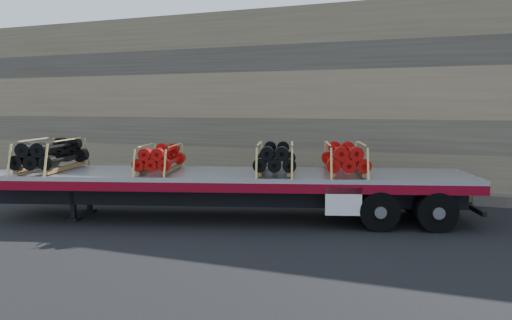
# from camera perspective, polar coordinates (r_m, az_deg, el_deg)

# --- Properties ---
(ground) EXTENTS (120.00, 120.00, 0.00)m
(ground) POSITION_cam_1_polar(r_m,az_deg,el_deg) (14.80, -1.62, -6.56)
(ground) COLOR black
(ground) RESTS_ON ground
(rock_wall) EXTENTS (44.00, 3.00, 7.00)m
(rock_wall) POSITION_cam_1_polar(r_m,az_deg,el_deg) (20.58, 5.52, 6.80)
(rock_wall) COLOR #7A6B54
(rock_wall) RESTS_ON ground
(trailer) EXTENTS (13.84, 6.62, 1.37)m
(trailer) POSITION_cam_1_polar(r_m,az_deg,el_deg) (14.53, -3.08, -4.05)
(trailer) COLOR #B8BBC1
(trailer) RESTS_ON ground
(bundle_front) EXTENTS (1.93, 2.75, 0.88)m
(bundle_front) POSITION_cam_1_polar(r_m,az_deg,el_deg) (15.92, -22.34, 0.47)
(bundle_front) COLOR black
(bundle_front) RESTS_ON trailer
(bundle_midfront) EXTENTS (1.62, 2.30, 0.74)m
(bundle_midfront) POSITION_cam_1_polar(r_m,az_deg,el_deg) (14.77, -10.88, 0.13)
(bundle_midfront) COLOR #AD0B09
(bundle_midfront) RESTS_ON trailer
(bundle_midrear) EXTENTS (1.77, 2.51, 0.81)m
(bundle_midrear) POSITION_cam_1_polar(r_m,az_deg,el_deg) (14.28, 2.26, 0.17)
(bundle_midrear) COLOR black
(bundle_midrear) RESTS_ON trailer
(bundle_rear) EXTENTS (1.79, 2.54, 0.82)m
(bundle_rear) POSITION_cam_1_polar(r_m,az_deg,el_deg) (14.35, 10.08, 0.13)
(bundle_rear) COLOR #AD0B09
(bundle_rear) RESTS_ON trailer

